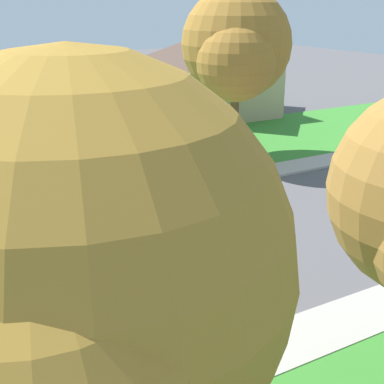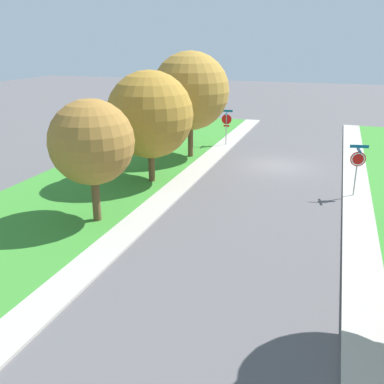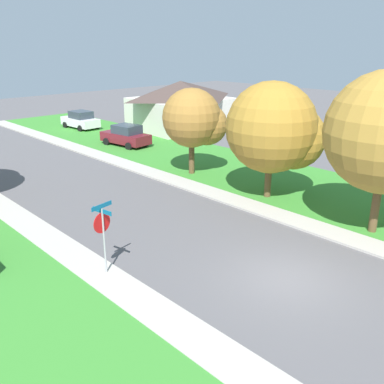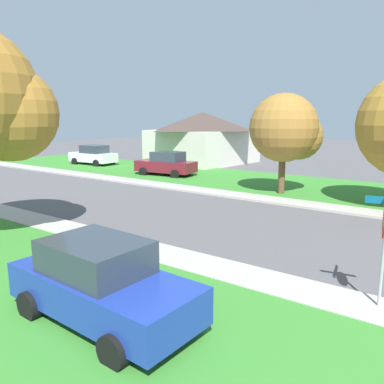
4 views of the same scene
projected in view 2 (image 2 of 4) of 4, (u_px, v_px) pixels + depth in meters
The scene contains 9 objects.
ground_plane at pixel (278, 166), 28.16m from camera, with size 120.00×120.00×0.00m, color #565456.
sidewalk_east at pixel (131, 228), 18.79m from camera, with size 1.40×56.00×0.10m, color #ADA89E.
lawn_east at pixel (40, 215), 20.19m from camera, with size 8.00×56.00×0.08m, color #38842D.
sidewalk_west at pixel (362, 260), 16.00m from camera, with size 1.40×56.00×0.10m, color #ADA89E.
stop_sign_near_corner at pixel (226, 122), 32.87m from camera, with size 0.92×0.92×2.77m.
stop_sign_far_corner at pixel (358, 162), 21.95m from camera, with size 0.91×0.91×2.77m.
tree_sidewalk_far at pixel (187, 93), 29.09m from camera, with size 5.53×5.14×7.10m.
tree_sidewalk_mid at pixel (89, 144), 18.59m from camera, with size 3.93×3.66×5.47m.
tree_corner_large at pixel (147, 117), 23.98m from camera, with size 5.13×4.77×6.25m.
Camera 2 is at (-3.23, 27.51, 7.73)m, focal length 40.62 mm.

